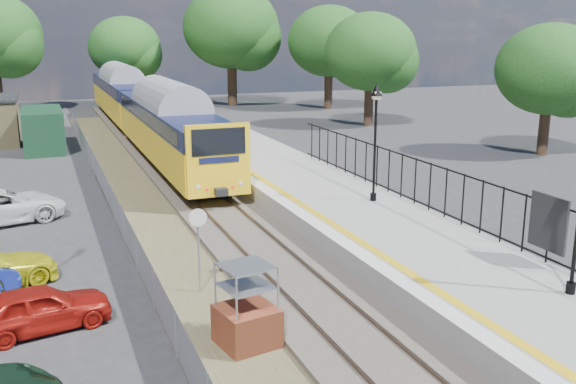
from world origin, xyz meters
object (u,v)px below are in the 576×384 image
speed_sign (198,237)px  victorian_lamp_north (376,114)px  brick_plinth (247,307)px  car_red (39,308)px  car_white (1,206)px  train (141,106)px

speed_sign → victorian_lamp_north: bearing=37.8°
speed_sign → brick_plinth: bearing=-76.6°
brick_plinth → car_red: (-4.61, 2.70, -0.41)m
brick_plinth → speed_sign: size_ratio=0.82×
speed_sign → car_white: (-5.61, 9.80, -1.04)m
brick_plinth → train: bearing=85.5°
train → car_red: (-7.11, -29.22, -1.74)m
train → speed_sign: bearing=-95.6°
car_red → car_white: (-1.30, 10.60, 0.08)m
car_red → car_white: car_white is taller
victorian_lamp_north → train: victorian_lamp_north is taller
brick_plinth → car_white: bearing=114.0°
victorian_lamp_north → car_red: size_ratio=1.31×
speed_sign → car_white: speed_sign is taller
victorian_lamp_north → speed_sign: (-8.10, -4.54, -2.58)m
victorian_lamp_north → train: 24.54m
brick_plinth → victorian_lamp_north: bearing=45.9°
train → car_white: train is taller
train → car_white: 20.50m
train → victorian_lamp_north: bearing=-77.5°
train → brick_plinth: train is taller
speed_sign → car_white: bearing=128.3°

